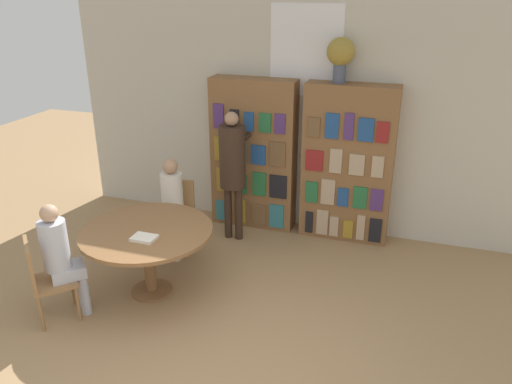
{
  "coord_description": "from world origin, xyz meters",
  "views": [
    {
      "loc": [
        1.38,
        -2.85,
        3.1
      ],
      "look_at": [
        -0.15,
        1.82,
        1.05
      ],
      "focal_mm": 35.0,
      "sensor_mm": 36.0,
      "label": 1
    }
  ],
  "objects_px": {
    "bookshelf_left": "(254,155)",
    "chair_left_side": "(177,212)",
    "seated_reader_right": "(61,254)",
    "reading_table": "(147,238)",
    "chair_near_camera": "(44,277)",
    "flower_vase": "(341,54)",
    "seated_reader_left": "(172,203)",
    "librarian_standing": "(233,163)",
    "bookshelf_right": "(347,165)"
  },
  "relations": [
    {
      "from": "chair_near_camera",
      "to": "seated_reader_right",
      "type": "height_order",
      "value": "seated_reader_right"
    },
    {
      "from": "reading_table",
      "to": "librarian_standing",
      "type": "bearing_deg",
      "value": 74.54
    },
    {
      "from": "seated_reader_left",
      "to": "reading_table",
      "type": "bearing_deg",
      "value": 90.0
    },
    {
      "from": "flower_vase",
      "to": "librarian_standing",
      "type": "distance_m",
      "value": 1.83
    },
    {
      "from": "flower_vase",
      "to": "seated_reader_left",
      "type": "xyz_separation_m",
      "value": [
        -1.73,
        -1.14,
        -1.65
      ]
    },
    {
      "from": "bookshelf_right",
      "to": "seated_reader_right",
      "type": "height_order",
      "value": "bookshelf_right"
    },
    {
      "from": "bookshelf_right",
      "to": "librarian_standing",
      "type": "distance_m",
      "value": 1.44
    },
    {
      "from": "chair_near_camera",
      "to": "librarian_standing",
      "type": "bearing_deg",
      "value": 107.35
    },
    {
      "from": "flower_vase",
      "to": "chair_near_camera",
      "type": "height_order",
      "value": "flower_vase"
    },
    {
      "from": "seated_reader_left",
      "to": "librarian_standing",
      "type": "relative_size",
      "value": 0.73
    },
    {
      "from": "bookshelf_right",
      "to": "flower_vase",
      "type": "xyz_separation_m",
      "value": [
        -0.17,
        0.0,
        1.34
      ]
    },
    {
      "from": "librarian_standing",
      "to": "bookshelf_right",
      "type": "bearing_deg",
      "value": 20.31
    },
    {
      "from": "seated_reader_right",
      "to": "librarian_standing",
      "type": "bearing_deg",
      "value": 108.69
    },
    {
      "from": "seated_reader_right",
      "to": "reading_table",
      "type": "bearing_deg",
      "value": 90.0
    },
    {
      "from": "flower_vase",
      "to": "seated_reader_right",
      "type": "xyz_separation_m",
      "value": [
        -2.18,
        -2.58,
        -1.66
      ]
    },
    {
      "from": "bookshelf_right",
      "to": "flower_vase",
      "type": "bearing_deg",
      "value": 178.46
    },
    {
      "from": "bookshelf_left",
      "to": "reading_table",
      "type": "relative_size",
      "value": 1.46
    },
    {
      "from": "bookshelf_left",
      "to": "chair_near_camera",
      "type": "relative_size",
      "value": 2.29
    },
    {
      "from": "reading_table",
      "to": "librarian_standing",
      "type": "relative_size",
      "value": 0.81
    },
    {
      "from": "seated_reader_left",
      "to": "seated_reader_right",
      "type": "bearing_deg",
      "value": 63.01
    },
    {
      "from": "bookshelf_right",
      "to": "chair_near_camera",
      "type": "relative_size",
      "value": 2.29
    },
    {
      "from": "librarian_standing",
      "to": "flower_vase",
      "type": "bearing_deg",
      "value": 23.2
    },
    {
      "from": "chair_left_side",
      "to": "seated_reader_right",
      "type": "distance_m",
      "value": 1.68
    },
    {
      "from": "seated_reader_left",
      "to": "librarian_standing",
      "type": "xyz_separation_m",
      "value": [
        0.55,
        0.63,
        0.35
      ]
    },
    {
      "from": "flower_vase",
      "to": "reading_table",
      "type": "distance_m",
      "value": 3.05
    },
    {
      "from": "seated_reader_left",
      "to": "flower_vase",
      "type": "bearing_deg",
      "value": -156.18
    },
    {
      "from": "librarian_standing",
      "to": "chair_left_side",
      "type": "bearing_deg",
      "value": -141.69
    },
    {
      "from": "bookshelf_left",
      "to": "flower_vase",
      "type": "distance_m",
      "value": 1.72
    },
    {
      "from": "chair_near_camera",
      "to": "seated_reader_left",
      "type": "distance_m",
      "value": 1.68
    },
    {
      "from": "flower_vase",
      "to": "seated_reader_right",
      "type": "distance_m",
      "value": 3.76
    },
    {
      "from": "bookshelf_left",
      "to": "seated_reader_right",
      "type": "distance_m",
      "value": 2.82
    },
    {
      "from": "bookshelf_right",
      "to": "chair_left_side",
      "type": "height_order",
      "value": "bookshelf_right"
    },
    {
      "from": "flower_vase",
      "to": "librarian_standing",
      "type": "height_order",
      "value": "flower_vase"
    },
    {
      "from": "seated_reader_left",
      "to": "seated_reader_right",
      "type": "relative_size",
      "value": 1.01
    },
    {
      "from": "seated_reader_left",
      "to": "librarian_standing",
      "type": "distance_m",
      "value": 0.91
    },
    {
      "from": "seated_reader_left",
      "to": "seated_reader_right",
      "type": "height_order",
      "value": "seated_reader_left"
    },
    {
      "from": "bookshelf_left",
      "to": "chair_left_side",
      "type": "distance_m",
      "value": 1.29
    },
    {
      "from": "flower_vase",
      "to": "seated_reader_right",
      "type": "height_order",
      "value": "flower_vase"
    },
    {
      "from": "chair_near_camera",
      "to": "seated_reader_left",
      "type": "bearing_deg",
      "value": 114.19
    },
    {
      "from": "flower_vase",
      "to": "bookshelf_right",
      "type": "bearing_deg",
      "value": -1.54
    },
    {
      "from": "seated_reader_right",
      "to": "librarian_standing",
      "type": "height_order",
      "value": "librarian_standing"
    },
    {
      "from": "bookshelf_right",
      "to": "reading_table",
      "type": "relative_size",
      "value": 1.46
    },
    {
      "from": "reading_table",
      "to": "chair_left_side",
      "type": "relative_size",
      "value": 1.57
    },
    {
      "from": "chair_near_camera",
      "to": "flower_vase",
      "type": "bearing_deg",
      "value": 94.0
    },
    {
      "from": "bookshelf_left",
      "to": "bookshelf_right",
      "type": "height_order",
      "value": "same"
    },
    {
      "from": "bookshelf_right",
      "to": "reading_table",
      "type": "distance_m",
      "value": 2.67
    },
    {
      "from": "bookshelf_right",
      "to": "chair_left_side",
      "type": "distance_m",
      "value": 2.22
    },
    {
      "from": "chair_left_side",
      "to": "librarian_standing",
      "type": "height_order",
      "value": "librarian_standing"
    },
    {
      "from": "chair_left_side",
      "to": "chair_near_camera",
      "type": "bearing_deg",
      "value": 63.0
    },
    {
      "from": "bookshelf_right",
      "to": "flower_vase",
      "type": "relative_size",
      "value": 3.81
    }
  ]
}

